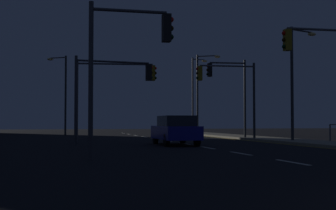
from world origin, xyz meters
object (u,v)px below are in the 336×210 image
object	(u,v)px
traffic_light_far_center	(324,61)
street_lamp_mid_block	(195,88)
traffic_light_near_right	(112,82)
car	(175,130)
traffic_light_mid_right	(114,83)
street_lamp_far_end	(296,71)
street_lamp_corner	(63,87)
traffic_light_overhead_east	(229,83)
street_lamp_median	(201,86)
traffic_light_near_left	(228,84)
traffic_light_far_left	(127,51)

from	to	relation	value
traffic_light_far_center	street_lamp_mid_block	distance (m)	27.06
traffic_light_near_right	car	bearing A→B (deg)	-27.74
traffic_light_mid_right	street_lamp_far_end	size ratio (longest dim) A/B	0.73
street_lamp_far_end	street_lamp_corner	xyz separation A→B (m)	(-13.58, 17.79, 0.08)
traffic_light_overhead_east	street_lamp_median	bearing A→B (deg)	82.65
street_lamp_far_end	street_lamp_corner	bearing A→B (deg)	127.35
traffic_light_near_right	street_lamp_corner	bearing A→B (deg)	98.09
traffic_light_near_left	street_lamp_mid_block	world-z (taller)	street_lamp_mid_block
traffic_light_mid_right	street_lamp_median	world-z (taller)	street_lamp_median
traffic_light_near_left	traffic_light_mid_right	xyz separation A→B (m)	(-7.74, -0.71, -0.13)
street_lamp_mid_block	traffic_light_mid_right	bearing A→B (deg)	-121.33
traffic_light_near_right	traffic_light_mid_right	world-z (taller)	traffic_light_mid_right
traffic_light_far_center	traffic_light_overhead_east	world-z (taller)	traffic_light_overhead_east
traffic_light_far_left	street_lamp_mid_block	size ratio (longest dim) A/B	0.67
traffic_light_near_right	traffic_light_far_center	size ratio (longest dim) A/B	0.88
traffic_light_near_right	street_lamp_far_end	world-z (taller)	street_lamp_far_end
street_lamp_mid_block	street_lamp_median	bearing A→B (deg)	-99.63
traffic_light_near_left	street_lamp_median	bearing A→B (deg)	80.23
traffic_light_far_left	street_lamp_median	distance (m)	27.84
traffic_light_near_left	street_lamp_corner	bearing A→B (deg)	126.39
street_lamp_far_end	street_lamp_median	distance (m)	15.82
traffic_light_far_left	street_lamp_median	size ratio (longest dim) A/B	0.70
car	street_lamp_corner	xyz separation A→B (m)	(-5.67, 18.99, 3.57)
traffic_light_near_right	traffic_light_overhead_east	xyz separation A→B (m)	(8.87, 4.86, 0.52)
street_lamp_corner	car	bearing A→B (deg)	-73.38
traffic_light_mid_right	traffic_light_near_left	bearing A→B (deg)	5.26
street_lamp_far_end	traffic_light_far_center	bearing A→B (deg)	-109.93
car	street_lamp_far_end	distance (m)	8.73
street_lamp_far_end	traffic_light_overhead_east	bearing A→B (deg)	112.81
traffic_light_mid_right	street_lamp_corner	size ratio (longest dim) A/B	0.69
traffic_light_mid_right	street_lamp_mid_block	size ratio (longest dim) A/B	0.65
traffic_light_mid_right	street_lamp_far_end	xyz separation A→B (m)	(10.76, -2.75, 0.71)
street_lamp_mid_block	traffic_light_near_right	bearing A→B (deg)	-119.10
car	traffic_light_near_right	xyz separation A→B (m)	(-3.21, 1.69, 2.64)
street_lamp_corner	street_lamp_mid_block	size ratio (longest dim) A/B	0.94
traffic_light_near_left	street_lamp_median	size ratio (longest dim) A/B	0.68
traffic_light_near_left	traffic_light_near_right	world-z (taller)	traffic_light_near_left
street_lamp_median	traffic_light_far_left	bearing A→B (deg)	-113.19
traffic_light_far_center	street_lamp_corner	world-z (taller)	street_lamp_corner
car	traffic_light_near_left	xyz separation A→B (m)	(4.89, 4.67, 2.91)
street_lamp_far_end	street_lamp_median	world-z (taller)	street_lamp_median
traffic_light_mid_right	traffic_light_far_center	bearing A→B (deg)	-48.91
traffic_light_mid_right	car	bearing A→B (deg)	-54.21
traffic_light_far_left	traffic_light_far_center	bearing A→B (deg)	17.76
car	traffic_light_far_left	world-z (taller)	traffic_light_far_left
traffic_light_far_left	traffic_light_overhead_east	size ratio (longest dim) A/B	0.94
traffic_light_far_left	street_lamp_corner	bearing A→B (deg)	93.57
traffic_light_mid_right	street_lamp_mid_block	distance (m)	20.43
street_lamp_corner	street_lamp_far_end	bearing A→B (deg)	-52.65
traffic_light_overhead_east	street_lamp_corner	world-z (taller)	street_lamp_corner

